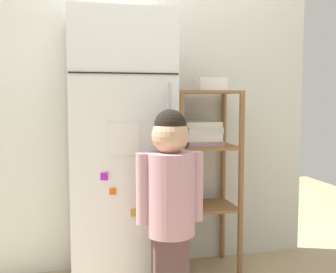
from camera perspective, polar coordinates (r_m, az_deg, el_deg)
kitchen_wall_back at (r=2.82m, az=-4.29°, el=3.58°), size 2.50×0.03×2.16m
refrigerator at (r=2.51m, az=-6.76°, el=-2.36°), size 0.60×0.60×1.66m
child_standing at (r=2.14m, az=0.28°, el=-7.93°), size 0.36×0.27×1.11m
pantry_shelf_unit at (r=2.74m, az=4.89°, el=-2.57°), size 0.44×0.36×1.22m
fruit_bin at (r=2.70m, az=5.90°, el=7.20°), size 0.19×0.15×0.09m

